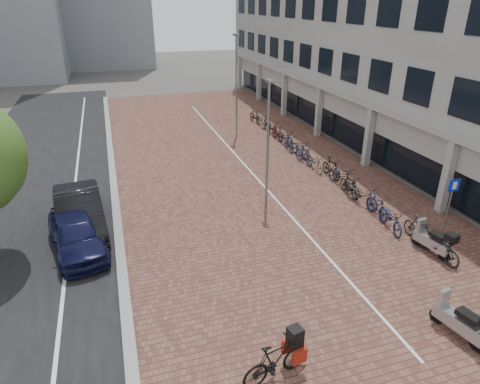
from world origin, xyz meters
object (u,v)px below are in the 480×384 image
hero_bike (276,360)px  scooter_back (461,320)px  scooter_front (433,239)px  car_dark (80,212)px  car_navy (76,234)px  parking_sign (451,198)px

hero_bike → scooter_back: (5.42, -0.23, 0.02)m
hero_bike → scooter_front: bearing=-77.5°
car_dark → hero_bike: (4.84, -9.30, -0.23)m
hero_bike → car_dark: bearing=15.2°
scooter_back → car_dark: bearing=125.8°
scooter_back → car_navy: bearing=131.2°
car_dark → scooter_front: (12.51, -5.77, -0.23)m
hero_bike → scooter_back: bearing=-104.7°
car_navy → car_dark: car_dark is taller
car_navy → scooter_back: car_navy is taller
car_navy → parking_sign: parking_sign is taller
car_dark → scooter_front: 13.78m
scooter_front → hero_bike: bearing=-165.0°
car_dark → scooter_back: size_ratio=2.80×
scooter_front → scooter_back: (-2.25, -3.77, 0.02)m
scooter_back → parking_sign: parking_sign is taller
car_dark → parking_sign: (14.00, -4.75, 0.79)m
car_navy → parking_sign: 14.47m
scooter_back → scooter_front: bearing=47.8°
car_navy → car_dark: bearing=75.0°
car_navy → hero_bike: (4.93, -7.71, -0.13)m
scooter_back → parking_sign: bearing=40.6°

